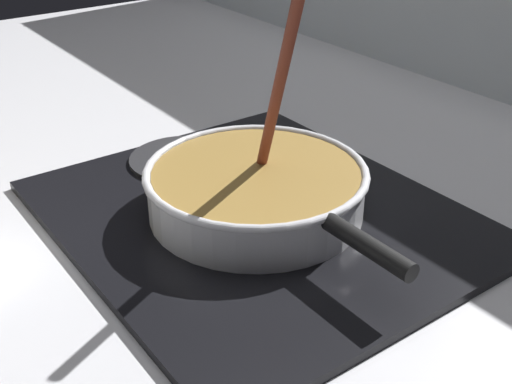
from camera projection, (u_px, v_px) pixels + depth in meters
The scene contains 5 objects.
ground at pixel (135, 233), 0.88m from camera, with size 2.40×1.60×0.04m, color #B7B7BC.
hob_plate at pixel (256, 216), 0.87m from camera, with size 0.56×0.48×0.01m, color black.
burner_ring at pixel (256, 209), 0.87m from camera, with size 0.18×0.18×0.01m, color #592D0C.
spare_burner at pixel (182, 159), 1.01m from camera, with size 0.16×0.16×0.01m, color #262628.
cooking_pan at pixel (257, 189), 0.85m from camera, with size 0.41×0.29×0.30m.
Camera 1 is at (0.70, -0.31, 0.45)m, focal length 45.70 mm.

